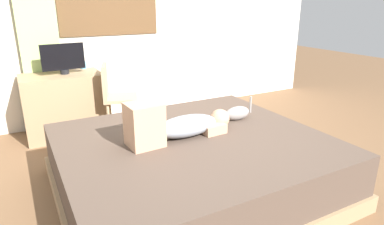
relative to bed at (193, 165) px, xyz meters
The scene contains 10 objects.
ground_plane 0.28m from the bed, 32.79° to the right, with size 16.00×16.00×0.00m, color brown.
back_wall_with_window 2.56m from the bed, 86.70° to the left, with size 6.40×0.14×2.90m.
bed is the anchor object (origin of this frame).
person_lying 0.38m from the bed, 144.58° to the left, with size 0.94×0.30×0.34m.
cat 0.68m from the bed, 19.36° to the left, with size 0.36×0.12×0.21m.
desk 2.00m from the bed, 111.80° to the left, with size 0.90×0.56×0.74m.
tv_monitor 2.09m from the bed, 110.42° to the left, with size 0.48×0.10×0.35m.
cup 2.19m from the bed, 101.80° to the left, with size 0.07×0.07×0.09m, color teal.
chair_by_desk 1.57m from the bed, 97.86° to the left, with size 0.48×0.48×0.86m.
curtain_left 2.55m from the bed, 112.74° to the left, with size 0.44×0.06×2.61m, color #ADCC75.
Camera 1 is at (-1.34, -2.12, 1.55)m, focal length 31.06 mm.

